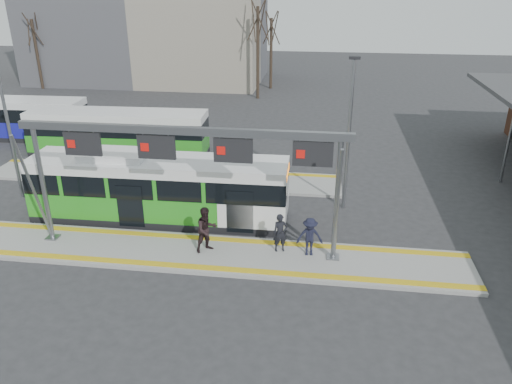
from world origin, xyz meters
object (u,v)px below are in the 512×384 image
gantry (186,154)px  hero_bus (159,189)px  passenger_b (207,230)px  passenger_c (310,237)px  passenger_a (280,233)px

gantry → hero_bus: bearing=128.0°
passenger_b → passenger_c: (4.17, 0.24, -0.15)m
passenger_b → passenger_c: 4.18m
gantry → passenger_a: (3.68, 0.32, -3.34)m
passenger_a → passenger_c: (1.20, -0.16, 0.00)m
gantry → passenger_c: (4.88, 0.16, -3.34)m
hero_bus → passenger_c: 7.59m
gantry → passenger_a: 4.98m
hero_bus → passenger_b: 4.13m
passenger_c → passenger_b: bearing=177.0°
passenger_a → passenger_c: size_ratio=1.00×
gantry → passenger_a: gantry is taller
hero_bus → gantry: bearing=-52.9°
passenger_a → passenger_c: passenger_c is taller
gantry → passenger_c: bearing=1.8°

